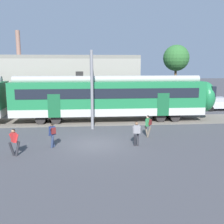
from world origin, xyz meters
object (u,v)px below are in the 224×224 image
at_px(pedestrian_grey, 136,131).
at_px(pedestrian_green, 148,124).
at_px(pedestrian_navy, 52,133).
at_px(commuter_train, 17,99).
at_px(parked_car_silver, 218,104).
at_px(pedestrian_red, 14,140).

relative_size(pedestrian_grey, pedestrian_green, 1.00).
distance_m(pedestrian_navy, pedestrian_green, 7.06).
bearing_deg(commuter_train, pedestrian_navy, -61.86).
bearing_deg(commuter_train, pedestrian_green, -28.64).
xyz_separation_m(pedestrian_grey, pedestrian_green, (1.24, 1.99, 0.00)).
bearing_deg(parked_car_silver, pedestrian_red, -144.41).
bearing_deg(pedestrian_green, pedestrian_navy, -164.09).
xyz_separation_m(commuter_train, pedestrian_grey, (9.81, -8.02, -1.26)).
bearing_deg(pedestrian_navy, pedestrian_red, -145.63).
bearing_deg(pedestrian_navy, pedestrian_green, 15.91).
bearing_deg(commuter_train, parked_car_silver, 12.21).
bearing_deg(parked_car_silver, commuter_train, -167.79).
xyz_separation_m(pedestrian_red, pedestrian_grey, (7.60, 1.35, 0.03)).
height_order(pedestrian_navy, pedestrian_grey, same).
xyz_separation_m(pedestrian_navy, pedestrian_green, (6.79, 1.94, 0.00)).
bearing_deg(pedestrian_grey, commuter_train, 140.74).
distance_m(pedestrian_red, pedestrian_grey, 7.72).
relative_size(pedestrian_navy, pedestrian_grey, 1.00).
xyz_separation_m(pedestrian_grey, parked_car_silver, (12.13, 12.77, -0.21)).
distance_m(pedestrian_grey, parked_car_silver, 17.61).
bearing_deg(pedestrian_navy, commuter_train, 118.14).
bearing_deg(pedestrian_grey, pedestrian_red, -169.91).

